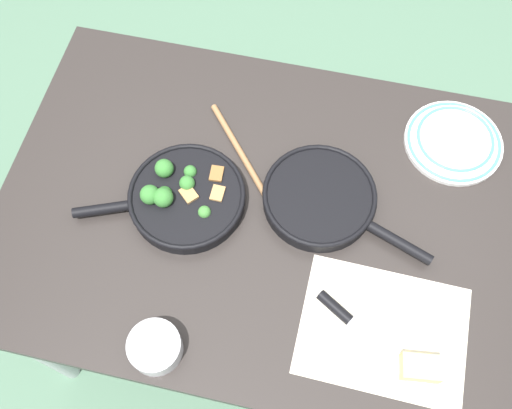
# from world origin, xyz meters

# --- Properties ---
(ground_plane) EXTENTS (14.00, 14.00, 0.00)m
(ground_plane) POSITION_xyz_m (0.00, 0.00, 0.00)
(ground_plane) COLOR #51755B
(dining_table_red) EXTENTS (1.21, 0.87, 0.75)m
(dining_table_red) POSITION_xyz_m (0.00, 0.00, 0.67)
(dining_table_red) COLOR #2D2826
(dining_table_red) RESTS_ON ground_plane
(skillet_broccoli) EXTENTS (0.38, 0.27, 0.07)m
(skillet_broccoli) POSITION_xyz_m (-0.17, -0.02, 0.78)
(skillet_broccoli) COLOR black
(skillet_broccoli) RESTS_ON dining_table_red
(skillet_eggs) EXTENTS (0.41, 0.27, 0.04)m
(skillet_eggs) POSITION_xyz_m (0.14, 0.05, 0.78)
(skillet_eggs) COLOR black
(skillet_eggs) RESTS_ON dining_table_red
(wooden_spoon) EXTENTS (0.27, 0.32, 0.02)m
(wooden_spoon) POSITION_xyz_m (-0.01, 0.07, 0.76)
(wooden_spoon) COLOR #996B42
(wooden_spoon) RESTS_ON dining_table_red
(parchment_sheet) EXTENTS (0.36, 0.27, 0.00)m
(parchment_sheet) POSITION_xyz_m (0.33, -0.22, 0.75)
(parchment_sheet) COLOR silver
(parchment_sheet) RESTS_ON dining_table_red
(grater_knife) EXTENTS (0.25, 0.17, 0.02)m
(grater_knife) POSITION_xyz_m (0.27, -0.23, 0.76)
(grater_knife) COLOR silver
(grater_knife) RESTS_ON dining_table_red
(cheese_block) EXTENTS (0.09, 0.06, 0.04)m
(cheese_block) POSITION_xyz_m (0.41, -0.29, 0.77)
(cheese_block) COLOR #EFD67A
(cheese_block) RESTS_ON dining_table_red
(dinner_plate_stack) EXTENTS (0.24, 0.24, 0.03)m
(dinner_plate_stack) POSITION_xyz_m (0.44, 0.28, 0.77)
(dinner_plate_stack) COLOR white
(dinner_plate_stack) RESTS_ON dining_table_red
(prep_bowl_steel) EXTENTS (0.11, 0.11, 0.05)m
(prep_bowl_steel) POSITION_xyz_m (-0.13, -0.37, 0.78)
(prep_bowl_steel) COLOR #B7B7BC
(prep_bowl_steel) RESTS_ON dining_table_red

